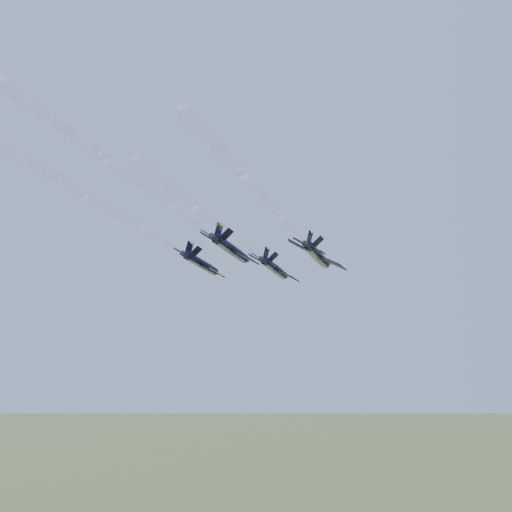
% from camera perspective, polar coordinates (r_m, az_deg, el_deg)
% --- Properties ---
extents(jet_lead, '(10.51, 15.62, 5.99)m').
position_cam_1_polar(jet_lead, '(112.97, 1.93, -1.28)').
color(jet_lead, black).
extents(jet_left, '(10.51, 15.62, 5.99)m').
position_cam_1_polar(jet_left, '(108.38, -5.44, -0.80)').
color(jet_left, black).
extents(jet_right, '(10.51, 15.62, 5.99)m').
position_cam_1_polar(jet_right, '(100.67, 6.20, 0.03)').
color(jet_right, black).
extents(jet_slot, '(10.51, 15.62, 5.99)m').
position_cam_1_polar(jet_slot, '(95.00, -2.46, 0.66)').
color(jet_slot, black).
extents(smoke_trail_lead, '(9.41, 44.25, 2.04)m').
position_cam_1_polar(smoke_trail_lead, '(82.27, -6.29, 2.62)').
color(smoke_trail_lead, white).
extents(smoke_trail_left, '(9.41, 44.25, 2.04)m').
position_cam_1_polar(smoke_trail_left, '(80.23, -16.75, 3.41)').
color(smoke_trail_left, white).
extents(smoke_trail_right, '(9.41, 44.25, 2.04)m').
position_cam_1_polar(smoke_trail_right, '(69.21, -1.60, 5.25)').
color(smoke_trail_right, white).
extents(smoke_trail_slot, '(9.41, 44.25, 2.04)m').
position_cam_1_polar(smoke_trail_slot, '(66.32, -14.83, 6.38)').
color(smoke_trail_slot, white).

